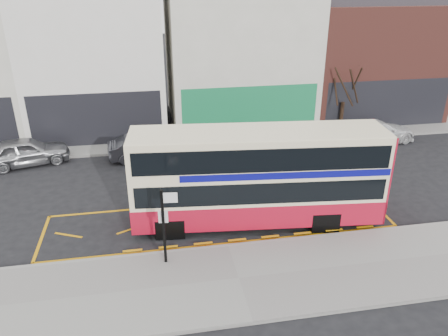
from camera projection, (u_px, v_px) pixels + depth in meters
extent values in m
plane|color=black|center=(226.00, 243.00, 16.62)|extent=(120.00, 120.00, 0.00)
cube|color=gray|center=(239.00, 280.00, 14.53)|extent=(40.00, 4.00, 0.15)
cube|color=gray|center=(228.00, 247.00, 16.26)|extent=(40.00, 0.15, 0.15)
cube|color=gray|center=(193.00, 140.00, 26.44)|extent=(50.00, 3.00, 0.15)
cube|color=white|center=(97.00, 57.00, 27.29)|extent=(8.00, 8.00, 9.00)
cube|color=black|center=(97.00, 121.00, 24.94)|extent=(7.36, 0.06, 3.20)
cube|color=black|center=(97.00, 124.00, 25.04)|extent=(5.60, 0.04, 2.00)
cube|color=silver|center=(237.00, 56.00, 28.84)|extent=(9.00, 8.00, 8.50)
cube|color=#157A47|center=(250.00, 112.00, 26.38)|extent=(8.28, 0.06, 3.20)
cube|color=black|center=(250.00, 115.00, 26.48)|extent=(6.30, 0.04, 2.00)
cube|color=brown|center=(363.00, 59.00, 30.50)|extent=(9.00, 8.00, 7.50)
cube|color=black|center=(387.00, 105.00, 27.83)|extent=(8.28, 0.06, 3.20)
cube|color=black|center=(387.00, 108.00, 27.93)|extent=(6.30, 0.04, 2.00)
cube|color=#FEEFC1|center=(258.00, 175.00, 17.16)|extent=(10.00, 3.18, 3.62)
cube|color=#AD0E26|center=(257.00, 204.00, 17.71)|extent=(10.04, 3.22, 0.98)
cube|color=#AD0E26|center=(378.00, 171.00, 17.52)|extent=(0.28, 2.27, 3.62)
cube|color=black|center=(257.00, 181.00, 17.26)|extent=(9.61, 3.20, 0.85)
cube|color=black|center=(259.00, 149.00, 16.71)|extent=(9.61, 3.20, 0.89)
cube|color=#0B0B7D|center=(281.00, 163.00, 17.03)|extent=(8.05, 3.04, 0.27)
cube|color=black|center=(133.00, 190.00, 17.00)|extent=(0.26, 2.05, 1.43)
cube|color=black|center=(129.00, 153.00, 16.35)|extent=(0.26, 2.05, 0.89)
cube|color=black|center=(131.00, 170.00, 16.65)|extent=(0.20, 1.56, 0.31)
cube|color=#FEEFC1|center=(259.00, 133.00, 16.43)|extent=(9.99, 3.09, 0.11)
cylinder|color=black|center=(170.00, 229.00, 16.70)|extent=(0.91, 0.34, 0.89)
cylinder|color=black|center=(172.00, 203.00, 18.51)|extent=(0.91, 0.34, 0.89)
cylinder|color=black|center=(325.00, 222.00, 17.14)|extent=(0.91, 0.34, 0.89)
cylinder|color=black|center=(312.00, 198.00, 18.95)|extent=(0.91, 0.34, 0.89)
cube|color=black|center=(164.00, 227.00, 14.73)|extent=(0.10, 0.10, 2.82)
cube|color=white|center=(170.00, 198.00, 14.28)|extent=(0.51, 0.10, 0.41)
cube|color=white|center=(163.00, 217.00, 14.63)|extent=(0.33, 0.07, 0.47)
imported|color=#A0A1A4|center=(26.00, 151.00, 22.99)|extent=(4.65, 2.81, 1.48)
imported|color=#3B3C42|center=(146.00, 147.00, 23.83)|extent=(4.17, 1.92, 1.32)
imported|color=white|center=(377.00, 132.00, 25.93)|extent=(5.00, 2.75, 1.37)
cylinder|color=black|center=(341.00, 118.00, 27.39)|extent=(0.24, 0.24, 1.99)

